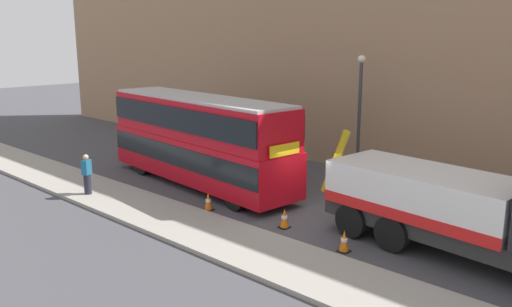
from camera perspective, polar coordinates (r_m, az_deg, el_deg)
name	(u,v)px	position (r m, az deg, el deg)	size (l,w,h in m)	color
ground_plane	(318,215)	(20.19, 6.79, -6.70)	(120.00, 120.00, 0.00)	#424247
near_kerb	(241,245)	(17.15, -1.61, -9.94)	(60.00, 2.80, 0.15)	gray
building_facade	(422,4)	(25.62, 17.65, 15.24)	(60.00, 1.50, 16.00)	#9E7A5B
recovery_tow_truck	(479,207)	(16.77, 23.17, -5.40)	(10.24, 3.53, 3.67)	#2D2D2D
double_decker_bus	(199,137)	(23.69, -6.26, 1.81)	(11.20, 3.65, 4.06)	#B70C19
pedestrian_onlooker	(87,175)	(23.07, -17.95, -2.22)	(0.42, 0.48, 1.71)	#232333
traffic_cone_near_bus	(208,202)	(20.58, -5.23, -5.28)	(0.36, 0.36, 0.72)	orange
traffic_cone_midway	(284,219)	(18.71, 3.11, -7.11)	(0.36, 0.36, 0.72)	orange
traffic_cone_near_truck	(344,241)	(16.95, 9.58, -9.44)	(0.36, 0.36, 0.72)	orange
street_lamp	(360,107)	(24.66, 11.23, 4.99)	(0.36, 0.36, 5.83)	#38383D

